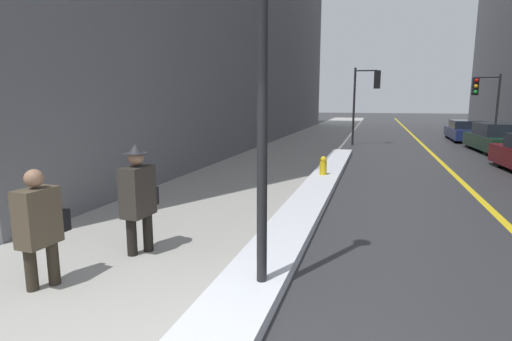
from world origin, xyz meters
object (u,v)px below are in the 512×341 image
Objects in this scene: pedestrian_trailing at (138,195)px; parked_car_dark_green at (498,139)px; parked_car_navy at (466,131)px; fire_hydrant at (323,168)px; traffic_light_near at (368,89)px; traffic_light_far at (484,94)px; pedestrian_nearside at (39,223)px; lamp_post at (262,31)px.

parked_car_dark_green is (8.52, 15.16, -0.29)m from pedestrian_trailing.
parked_car_navy is 6.91× the size of fire_hydrant.
fire_hydrant is at bearing -103.76° from traffic_light_near.
pedestrian_nearside is (-9.03, -19.73, -1.80)m from traffic_light_far.
pedestrian_trailing is 17.39m from parked_car_dark_green.
traffic_light_near is at bearing 173.58° from pedestrian_trailing.
lamp_post is 1.03× the size of parked_car_navy.
fire_hydrant is at bearing 139.80° from parked_car_dark_green.
lamp_post reaches higher than fire_hydrant.
lamp_post is 22.59m from parked_car_navy.
lamp_post is 17.31m from traffic_light_near.
lamp_post reaches higher than pedestrian_nearside.
traffic_light_far is at bearing -2.94° from parked_car_dark_green.
pedestrian_trailing is 0.36× the size of parked_car_dark_green.
traffic_light_near is 0.87× the size of parked_car_dark_green.
pedestrian_nearside is at bearing -107.12° from fire_hydrant.
fire_hydrant is (-0.19, 7.15, -2.64)m from lamp_post.
pedestrian_nearside is 0.89× the size of pedestrian_trailing.
lamp_post is 3.39× the size of pedestrian_nearside.
lamp_post is 7.63m from fire_hydrant.
parked_car_navy is (8.84, 22.19, -0.25)m from pedestrian_nearside.
fire_hydrant is (-0.92, -10.14, -2.51)m from traffic_light_near.
lamp_post is 3.43m from pedestrian_nearside.
lamp_post is at bearing 74.56° from pedestrian_trailing.
traffic_light_near is 2.67× the size of pedestrian_nearside.
traffic_light_far reaches higher than parked_car_dark_green.
parked_car_dark_green is at bearing 52.71° from fire_hydrant.
pedestrian_trailing is at bearing -108.18° from traffic_light_near.
traffic_light_near reaches higher than pedestrian_nearside.
parked_car_dark_green is 6.47× the size of fire_hydrant.
parked_car_dark_green is 10.95m from fire_hydrant.
pedestrian_nearside is 1.41m from pedestrian_trailing.
traffic_light_far is 0.80× the size of parked_car_dark_green.
lamp_post reaches higher than parked_car_navy.
pedestrian_nearside is at bearing -166.61° from lamp_post.
parked_car_navy is (8.33, 20.87, -0.33)m from pedestrian_trailing.
traffic_light_near is 7.35m from parked_car_navy.
traffic_light_far is 2.19× the size of pedestrian_trailing.
parked_car_navy is at bearing -1.02° from parked_car_dark_green.
pedestrian_nearside is 0.33× the size of parked_car_dark_green.
traffic_light_far is 5.17× the size of fire_hydrant.
lamp_post is 3.03m from pedestrian_trailing.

